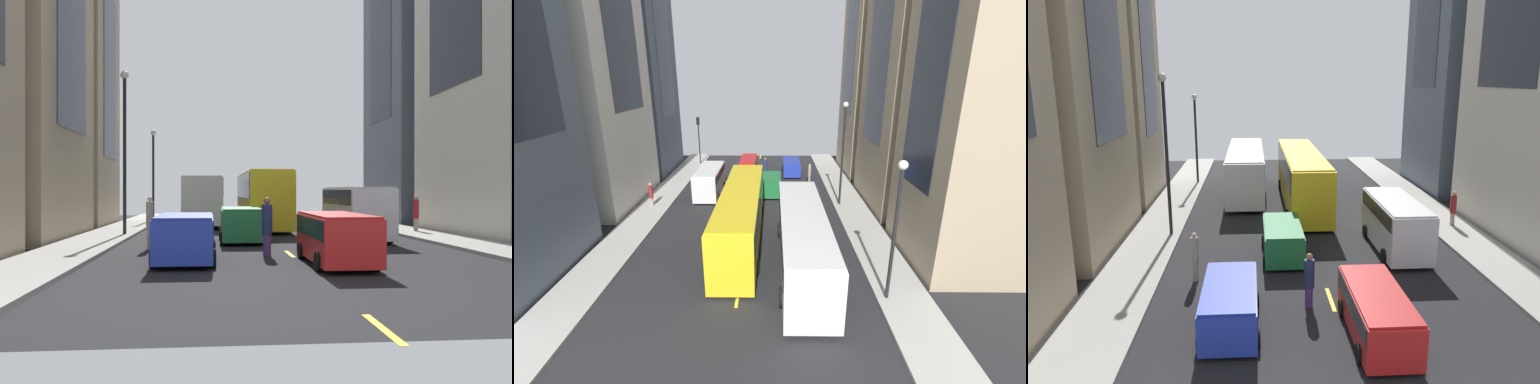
% 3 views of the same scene
% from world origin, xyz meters
% --- Properties ---
extents(ground_plane, '(43.51, 43.51, 0.00)m').
position_xyz_m(ground_plane, '(0.00, 0.00, 0.00)').
color(ground_plane, black).
extents(sidewalk_west, '(2.76, 44.00, 0.15)m').
position_xyz_m(sidewalk_west, '(-8.37, 0.00, 0.07)').
color(sidewalk_west, '#9E9B93').
rests_on(sidewalk_west, ground).
extents(sidewalk_east, '(2.76, 44.00, 0.15)m').
position_xyz_m(sidewalk_east, '(8.37, 0.00, 0.07)').
color(sidewalk_east, '#9E9B93').
rests_on(sidewalk_east, ground).
extents(lane_stripe_1, '(0.16, 2.00, 0.01)m').
position_xyz_m(lane_stripe_1, '(0.00, -10.50, 0.01)').
color(lane_stripe_1, yellow).
rests_on(lane_stripe_1, ground).
extents(lane_stripe_2, '(0.16, 2.00, 0.01)m').
position_xyz_m(lane_stripe_2, '(0.00, 0.00, 0.01)').
color(lane_stripe_2, yellow).
rests_on(lane_stripe_2, ground).
extents(lane_stripe_3, '(0.16, 2.00, 0.01)m').
position_xyz_m(lane_stripe_3, '(0.00, 10.50, 0.01)').
color(lane_stripe_3, yellow).
rests_on(lane_stripe_3, ground).
extents(lane_stripe_4, '(0.16, 2.00, 0.01)m').
position_xyz_m(lane_stripe_4, '(0.00, 21.00, 0.01)').
color(lane_stripe_4, yellow).
rests_on(lane_stripe_4, ground).
extents(building_west_2, '(9.42, 7.50, 20.71)m').
position_xyz_m(building_west_2, '(-14.61, 6.36, 10.36)').
color(building_west_2, tan).
rests_on(building_west_2, ground).
extents(city_bus_white, '(2.80, 12.39, 3.35)m').
position_xyz_m(city_bus_white, '(-3.52, 7.48, 2.01)').
color(city_bus_white, silver).
rests_on(city_bus_white, ground).
extents(streetcar_yellow, '(2.70, 13.67, 3.59)m').
position_xyz_m(streetcar_yellow, '(0.33, 4.12, 2.12)').
color(streetcar_yellow, yellow).
rests_on(streetcar_yellow, ground).
extents(delivery_van_white, '(2.25, 5.98, 2.58)m').
position_xyz_m(delivery_van_white, '(4.12, -5.15, 1.51)').
color(delivery_van_white, white).
rests_on(delivery_van_white, ground).
extents(car_blue_0, '(2.04, 4.30, 1.59)m').
position_xyz_m(car_blue_0, '(-3.83, -12.34, 0.94)').
color(car_blue_0, '#2338AD').
rests_on(car_blue_0, ground).
extents(car_green_1, '(1.99, 4.33, 1.61)m').
position_xyz_m(car_green_1, '(-1.59, -5.71, 0.95)').
color(car_green_1, '#1E7238').
rests_on(car_green_1, ground).
extents(car_red_2, '(1.94, 4.76, 1.66)m').
position_xyz_m(car_red_2, '(1.07, -13.30, 0.98)').
color(car_red_2, red).
rests_on(car_red_2, ground).
extents(pedestrian_crossing_near, '(0.31, 0.31, 2.17)m').
position_xyz_m(pedestrian_crossing_near, '(-5.48, -8.37, 1.17)').
color(pedestrian_crossing_near, gray).
rests_on(pedestrian_crossing_near, ground).
extents(pedestrian_waiting_curb, '(0.39, 0.39, 2.16)m').
position_xyz_m(pedestrian_waiting_curb, '(-0.93, -11.04, 1.14)').
color(pedestrian_waiting_curb, '#593372').
rests_on(pedestrian_waiting_curb, ground).
extents(pedestrian_crossing_mid, '(0.33, 0.33, 2.00)m').
position_xyz_m(pedestrian_crossing_mid, '(8.51, -1.85, 1.21)').
color(pedestrian_crossing_mid, gray).
rests_on(pedestrian_crossing_mid, ground).
extents(streetlamp_near, '(0.44, 0.44, 7.04)m').
position_xyz_m(streetlamp_near, '(-7.49, 10.76, 4.46)').
color(streetlamp_near, black).
rests_on(streetlamp_near, ground).
extents(streetlamp_far, '(0.44, 0.44, 8.55)m').
position_xyz_m(streetlamp_far, '(-7.49, -2.41, 5.26)').
color(streetlamp_far, black).
rests_on(streetlamp_far, ground).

